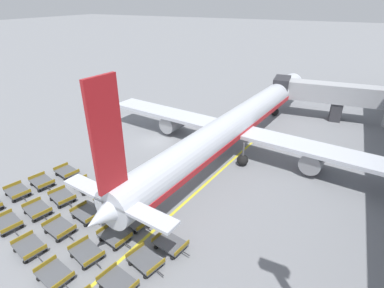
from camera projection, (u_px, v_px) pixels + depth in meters
The scene contains 22 objects.
ground_plane at pixel (157, 141), 41.16m from camera, with size 500.00×500.00×0.00m, color gray.
jet_bridge at pixel (354, 99), 46.16m from camera, with size 21.28×6.08×6.05m.
airplane at pixel (238, 123), 37.90m from camera, with size 38.55×47.51×13.62m.
baggage_dolly_row_near_col_b at pixel (7, 223), 25.62m from camera, with size 3.28×2.30×0.92m.
baggage_dolly_row_near_col_c at pixel (29, 247), 23.17m from camera, with size 3.28×2.27×0.92m.
baggage_dolly_row_near_col_d at pixel (55, 275), 20.86m from camera, with size 3.27×2.18×0.92m.
baggage_dolly_row_mid_a_col_a at pixel (17, 192), 29.75m from camera, with size 3.28×2.31×0.92m.
baggage_dolly_row_mid_a_col_b at pixel (37, 210), 27.23m from camera, with size 3.28×2.33×0.92m.
baggage_dolly_row_mid_a_col_c at pixel (60, 228), 25.07m from camera, with size 3.27×2.16×0.92m.
baggage_dolly_row_mid_a_col_d at pixel (87, 253), 22.64m from camera, with size 3.28×2.34×0.92m.
baggage_dolly_row_mid_a_col_e at pixel (118, 283), 20.27m from camera, with size 3.27×2.19×0.92m.
baggage_dolly_row_mid_b_col_a at pixel (42, 182), 31.32m from camera, with size 3.28×2.32×0.92m.
baggage_dolly_row_mid_b_col_b at pixel (62, 197), 28.96m from camera, with size 3.28×2.38×0.92m.
baggage_dolly_row_mid_b_col_c at pixel (87, 214), 26.73m from camera, with size 3.27×2.19×0.92m.
baggage_dolly_row_mid_b_col_d at pixel (115, 236), 24.25m from camera, with size 3.27×2.18×0.92m.
baggage_dolly_row_mid_b_col_e at pixel (146, 261), 21.98m from camera, with size 3.28×2.33×0.92m.
baggage_dolly_row_far_col_a at pixel (67, 172), 33.12m from camera, with size 3.28×2.24×0.92m.
baggage_dolly_row_far_col_b at pixel (85, 185), 30.79m from camera, with size 3.28×2.37×0.92m.
baggage_dolly_row_far_col_c at pixel (108, 202), 28.26m from camera, with size 3.28×2.38×0.92m.
baggage_dolly_row_far_col_d at pixel (136, 220), 25.93m from camera, with size 3.28×2.27×0.92m.
baggage_dolly_row_far_col_e at pixel (170, 244), 23.49m from camera, with size 3.27×2.17×0.92m.
stand_guidance_stripe at pixel (202, 187), 31.28m from camera, with size 4.56×34.76×0.01m.
Camera 1 is at (21.02, -30.91, 17.90)m, focal length 28.00 mm.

